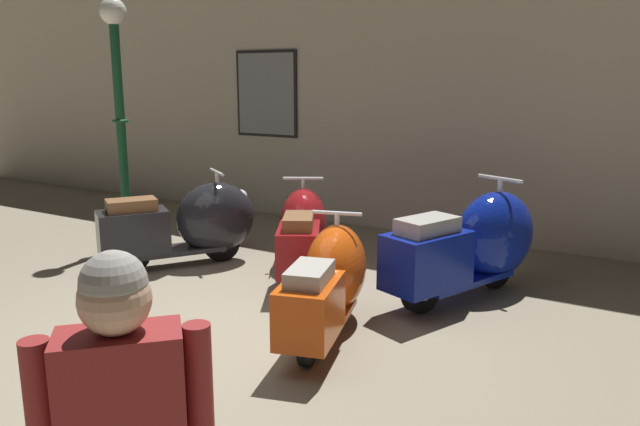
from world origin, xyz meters
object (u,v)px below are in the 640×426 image
scooter_3 (475,244)px  scooter_0 (192,223)px  scooter_2 (329,281)px  lamppost (120,108)px  scooter_1 (302,231)px

scooter_3 → scooter_0: bearing=123.0°
scooter_0 → scooter_2: 2.36m
scooter_0 → lamppost: size_ratio=0.57×
scooter_0 → scooter_2: scooter_0 is taller
scooter_1 → scooter_3: size_ratio=0.86×
scooter_0 → scooter_1: bearing=-37.3°
scooter_1 → scooter_2: bearing=-169.2°
scooter_3 → scooter_2: bearing=173.8°
scooter_2 → lamppost: bearing=57.4°
scooter_3 → lamppost: (-4.18, -0.42, 1.17)m
scooter_0 → scooter_3: 3.02m
scooter_2 → lamppost: 3.79m
scooter_1 → lamppost: lamppost is taller
lamppost → scooter_2: bearing=-16.7°
scooter_2 → lamppost: lamppost is taller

